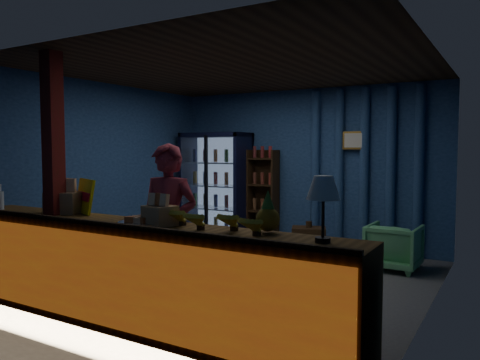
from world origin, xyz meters
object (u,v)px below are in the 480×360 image
Objects in this scene: shopkeeper at (168,228)px; table_lamp at (323,190)px; pastry_tray at (143,222)px; green_chair at (394,247)px.

shopkeeper reaches higher than table_lamp.
green_chair is at bearing 65.69° from pastry_tray.
shopkeeper is 3.70× the size of pastry_tray.
green_chair is (1.58, 2.80, -0.53)m from shopkeeper.
pastry_tray is at bearing 67.76° from green_chair.
green_chair is 3.39m from table_lamp.
green_chair is 1.49× the size of pastry_tray.
table_lamp is (1.77, -0.43, 0.49)m from shopkeeper.
pastry_tray reaches higher than green_chair.
shopkeeper is 0.50m from pastry_tray.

